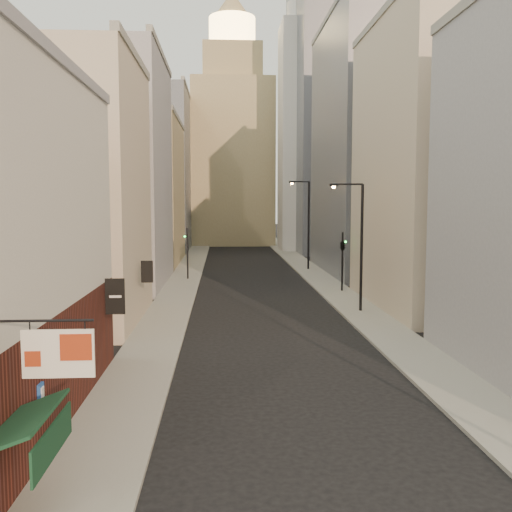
# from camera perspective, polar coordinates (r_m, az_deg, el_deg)

# --- Properties ---
(sidewalk_left) EXTENTS (3.00, 140.00, 0.15)m
(sidewalk_left) POSITION_cam_1_polar(r_m,az_deg,el_deg) (65.18, -6.56, -1.11)
(sidewalk_left) COLOR gray
(sidewalk_left) RESTS_ON ground
(sidewalk_right) EXTENTS (3.00, 140.00, 0.15)m
(sidewalk_right) POSITION_cam_1_polar(r_m,az_deg,el_deg) (65.74, 4.82, -1.04)
(sidewalk_right) COLOR gray
(sidewalk_right) RESTS_ON ground
(left_bldg_beige) EXTENTS (8.00, 12.00, 16.00)m
(left_bldg_beige) POSITION_cam_1_polar(r_m,az_deg,el_deg) (36.82, -17.88, 5.96)
(left_bldg_beige) COLOR #BEAD94
(left_bldg_beige) RESTS_ON ground
(left_bldg_grey) EXTENTS (8.00, 16.00, 20.00)m
(left_bldg_grey) POSITION_cam_1_polar(r_m,az_deg,el_deg) (52.52, -13.55, 8.04)
(left_bldg_grey) COLOR gray
(left_bldg_grey) RESTS_ON ground
(left_bldg_tan) EXTENTS (8.00, 18.00, 17.00)m
(left_bldg_tan) POSITION_cam_1_polar(r_m,az_deg,el_deg) (70.26, -10.92, 6.19)
(left_bldg_tan) COLOR #9F8B5D
(left_bldg_tan) RESTS_ON ground
(left_bldg_wingrid) EXTENTS (8.00, 20.00, 24.00)m
(left_bldg_wingrid) POSITION_cam_1_polar(r_m,az_deg,el_deg) (90.23, -9.28, 8.26)
(left_bldg_wingrid) COLOR gray
(left_bldg_wingrid) RESTS_ON ground
(right_bldg_beige) EXTENTS (8.00, 16.00, 20.00)m
(right_bldg_beige) POSITION_cam_1_polar(r_m,az_deg,el_deg) (42.40, 17.32, 8.59)
(right_bldg_beige) COLOR #BEAD94
(right_bldg_beige) RESTS_ON ground
(right_bldg_wingrid) EXTENTS (8.00, 20.00, 26.00)m
(right_bldg_wingrid) POSITION_cam_1_polar(r_m,az_deg,el_deg) (61.71, 10.74, 10.49)
(right_bldg_wingrid) COLOR gray
(right_bldg_wingrid) RESTS_ON ground
(highrise) EXTENTS (21.00, 23.00, 51.20)m
(highrise) POSITION_cam_1_polar(r_m,az_deg,el_deg) (91.90, 10.26, 16.79)
(highrise) COLOR gray
(highrise) RESTS_ON ground
(clock_tower) EXTENTS (14.00, 14.00, 44.90)m
(clock_tower) POSITION_cam_1_polar(r_m,az_deg,el_deg) (102.17, -2.36, 11.17)
(clock_tower) COLOR #9F8B5D
(clock_tower) RESTS_ON ground
(white_tower) EXTENTS (8.00, 8.00, 41.50)m
(white_tower) POSITION_cam_1_polar(r_m,az_deg,el_deg) (89.27, 5.06, 12.60)
(white_tower) COLOR silver
(white_tower) RESTS_ON ground
(streetlamp_mid) EXTENTS (2.29, 0.34, 8.72)m
(streetlamp_mid) POSITION_cam_1_polar(r_m,az_deg,el_deg) (38.85, 10.19, 1.64)
(streetlamp_mid) COLOR black
(streetlamp_mid) RESTS_ON ground
(streetlamp_far) EXTENTS (2.38, 1.19, 9.69)m
(streetlamp_far) POSITION_cam_1_polar(r_m,az_deg,el_deg) (62.14, 5.09, 3.63)
(streetlamp_far) COLOR black
(streetlamp_far) RESTS_ON ground
(traffic_light_left) EXTENTS (0.52, 0.38, 5.00)m
(traffic_light_left) POSITION_cam_1_polar(r_m,az_deg,el_deg) (54.59, -6.88, 1.13)
(traffic_light_left) COLOR black
(traffic_light_left) RESTS_ON ground
(traffic_light_right) EXTENTS (0.71, 0.71, 5.00)m
(traffic_light_right) POSITION_cam_1_polar(r_m,az_deg,el_deg) (47.47, 8.65, 1.01)
(traffic_light_right) COLOR black
(traffic_light_right) RESTS_ON ground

